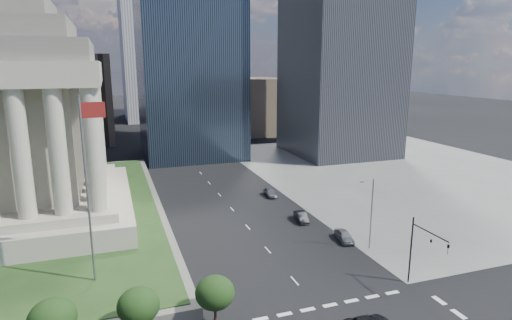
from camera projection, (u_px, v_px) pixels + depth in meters
name	position (u px, v px, depth m)	size (l,w,h in m)	color
ground	(182.00, 152.00, 124.09)	(500.00, 500.00, 0.00)	black
sidewalk_ne	(403.00, 171.00, 101.75)	(68.00, 90.00, 0.03)	slate
flagpole	(88.00, 181.00, 44.16)	(2.52, 0.24, 20.00)	slate
midrise_glass	(189.00, 45.00, 113.55)	(26.00, 26.00, 60.00)	black
building_filler_ne	(254.00, 105.00, 159.73)	(20.00, 30.00, 20.00)	#4E3D36
building_filler_nw	(73.00, 99.00, 139.20)	(24.00, 30.00, 28.00)	#4E3D36
traffic_signal_ne	(422.00, 246.00, 47.25)	(0.30, 5.74, 8.00)	black
street_lamp_north	(371.00, 210.00, 57.86)	(2.13, 0.22, 10.00)	slate
parked_sedan_near	(344.00, 236.00, 61.48)	(1.82, 4.52, 1.54)	gray
parked_sedan_mid	(301.00, 217.00, 69.23)	(1.57, 4.51, 1.49)	black
parked_sedan_far	(270.00, 192.00, 82.31)	(1.86, 4.63, 1.58)	#5A5D62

